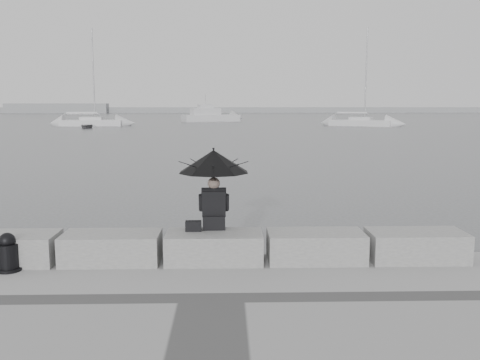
{
  "coord_description": "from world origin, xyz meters",
  "views": [
    {
      "loc": [
        0.21,
        -9.1,
        3.15
      ],
      "look_at": [
        0.52,
        3.0,
        1.38
      ],
      "focal_mm": 40.0,
      "sensor_mm": 36.0,
      "label": 1
    }
  ],
  "objects_px": {
    "seated_person": "(214,170)",
    "sailboat_left": "(91,122)",
    "mooring_bollard": "(8,255)",
    "sailboat_right": "(361,122)",
    "dinghy": "(87,126)",
    "motor_cruiser": "(211,116)"
  },
  "relations": [
    {
      "from": "seated_person",
      "to": "sailboat_left",
      "type": "bearing_deg",
      "value": 104.52
    },
    {
      "from": "mooring_bollard",
      "to": "sailboat_right",
      "type": "distance_m",
      "value": 66.45
    },
    {
      "from": "seated_person",
      "to": "mooring_bollard",
      "type": "xyz_separation_m",
      "value": [
        -3.23,
        -0.73,
        -1.25
      ]
    },
    {
      "from": "seated_person",
      "to": "dinghy",
      "type": "relative_size",
      "value": 0.43
    },
    {
      "from": "motor_cruiser",
      "to": "dinghy",
      "type": "distance_m",
      "value": 26.73
    },
    {
      "from": "sailboat_left",
      "to": "dinghy",
      "type": "distance_m",
      "value": 6.54
    },
    {
      "from": "seated_person",
      "to": "sailboat_right",
      "type": "xyz_separation_m",
      "value": [
        18.19,
        62.18,
        -1.49
      ]
    },
    {
      "from": "sailboat_left",
      "to": "dinghy",
      "type": "relative_size",
      "value": 4.01
    },
    {
      "from": "seated_person",
      "to": "motor_cruiser",
      "type": "height_order",
      "value": "motor_cruiser"
    },
    {
      "from": "seated_person",
      "to": "dinghy",
      "type": "bearing_deg",
      "value": 105.26
    },
    {
      "from": "mooring_bollard",
      "to": "dinghy",
      "type": "bearing_deg",
      "value": 103.25
    },
    {
      "from": "sailboat_right",
      "to": "dinghy",
      "type": "xyz_separation_m",
      "value": [
        -35.03,
        -5.08,
        -0.25
      ]
    },
    {
      "from": "mooring_bollard",
      "to": "dinghy",
      "type": "distance_m",
      "value": 59.41
    },
    {
      "from": "seated_person",
      "to": "sailboat_left",
      "type": "xyz_separation_m",
      "value": [
        -17.86,
        63.54,
        -1.49
      ]
    },
    {
      "from": "sailboat_right",
      "to": "sailboat_left",
      "type": "bearing_deg",
      "value": -154.07
    },
    {
      "from": "seated_person",
      "to": "mooring_bollard",
      "type": "relative_size",
      "value": 2.23
    },
    {
      "from": "sailboat_left",
      "to": "motor_cruiser",
      "type": "relative_size",
      "value": 1.33
    },
    {
      "from": "mooring_bollard",
      "to": "motor_cruiser",
      "type": "xyz_separation_m",
      "value": [
        0.97,
        80.22,
        0.13
      ]
    },
    {
      "from": "mooring_bollard",
      "to": "sailboat_left",
      "type": "height_order",
      "value": "sailboat_left"
    },
    {
      "from": "sailboat_right",
      "to": "seated_person",
      "type": "bearing_deg",
      "value": -78.21
    },
    {
      "from": "mooring_bollard",
      "to": "sailboat_right",
      "type": "bearing_deg",
      "value": 71.2
    },
    {
      "from": "seated_person",
      "to": "motor_cruiser",
      "type": "bearing_deg",
      "value": 90.45
    }
  ]
}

